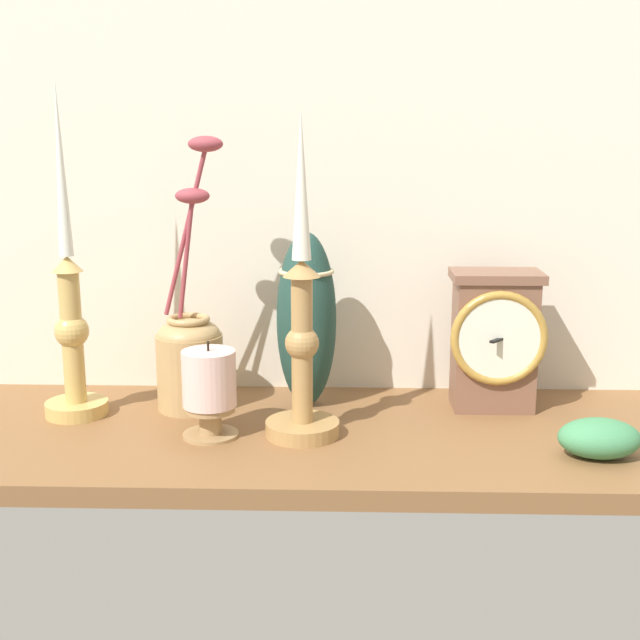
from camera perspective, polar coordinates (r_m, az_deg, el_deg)
name	(u,v)px	position (r cm, az deg, el deg)	size (l,w,h in cm)	color
ground_plane	(303,438)	(105.78, -1.14, -8.04)	(100.00, 36.00, 2.40)	brown
back_wall	(309,159)	(117.36, -0.76, 10.89)	(120.00, 2.00, 65.00)	silver
mantel_clock	(494,339)	(112.65, 11.78, -1.28)	(12.45, 9.62, 18.50)	brown
candlestick_tall_left	(301,337)	(99.70, -1.33, -1.14)	(9.06, 9.06, 39.07)	#AD834C
candlestick_tall_center	(71,322)	(111.75, -16.57, -0.16)	(8.11, 8.11, 42.98)	tan
brass_vase_jar	(190,352)	(112.17, -8.82, -2.15)	(9.73, 8.83, 35.73)	tan
pillar_candle_front	(209,389)	(102.03, -7.53, -4.65)	(6.80, 6.80, 11.94)	#A58254
tall_ceramic_vase	(310,319)	(111.01, -0.70, 0.04)	(7.93, 7.93, 23.55)	#1F3F37
ivy_sprig	(599,438)	(101.21, 18.46, -7.63)	(9.37, 6.56, 4.52)	#418755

